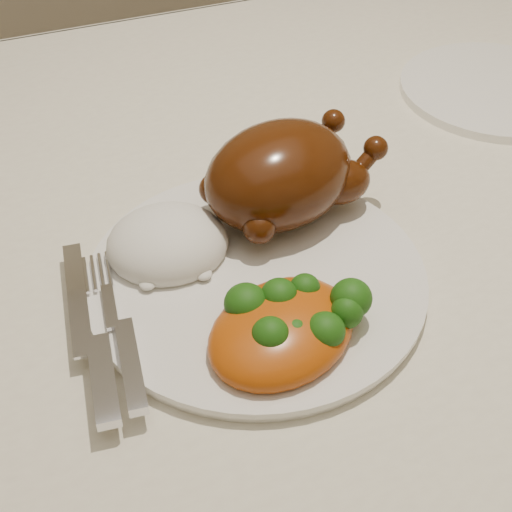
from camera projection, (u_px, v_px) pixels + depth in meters
name	position (u px, v px, depth m)	size (l,w,h in m)	color
dining_table	(363.00, 276.00, 0.78)	(1.60, 0.90, 0.76)	brown
tablecloth	(370.00, 224.00, 0.73)	(1.73, 1.03, 0.18)	#EDE6CC
dinner_plate	(256.00, 278.00, 0.62)	(0.29, 0.29, 0.01)	white
side_plate	(496.00, 89.00, 0.87)	(0.23, 0.23, 0.01)	white
roast_chicken	(283.00, 174.00, 0.65)	(0.19, 0.14, 0.09)	#481C07
rice_mound	(168.00, 244.00, 0.63)	(0.12, 0.11, 0.06)	white
mac_and_cheese	(289.00, 324.00, 0.55)	(0.16, 0.14, 0.05)	#AF470B
cutlery	(107.00, 345.00, 0.55)	(0.05, 0.20, 0.01)	silver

